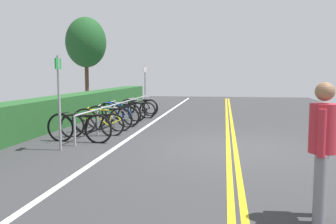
# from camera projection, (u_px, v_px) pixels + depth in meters

# --- Properties ---
(ground_plane) EXTENTS (38.09, 11.69, 0.05)m
(ground_plane) POSITION_uv_depth(u_px,v_px,m) (232.00, 149.00, 8.57)
(ground_plane) COLOR #353538
(centre_line_yellow_inner) EXTENTS (34.28, 0.10, 0.00)m
(centre_line_yellow_inner) POSITION_uv_depth(u_px,v_px,m) (235.00, 148.00, 8.56)
(centre_line_yellow_inner) COLOR gold
(centre_line_yellow_inner) RESTS_ON ground_plane
(centre_line_yellow_outer) EXTENTS (34.28, 0.10, 0.00)m
(centre_line_yellow_outer) POSITION_uv_depth(u_px,v_px,m) (228.00, 148.00, 8.58)
(centre_line_yellow_outer) COLOR gold
(centre_line_yellow_outer) RESTS_ON ground_plane
(bike_lane_stripe_white) EXTENTS (34.28, 0.12, 0.00)m
(bike_lane_stripe_white) POSITION_uv_depth(u_px,v_px,m) (121.00, 144.00, 8.99)
(bike_lane_stripe_white) COLOR white
(bike_lane_stripe_white) RESTS_ON ground_plane
(bike_rack) EXTENTS (7.95, 0.05, 0.75)m
(bike_rack) POSITION_uv_depth(u_px,v_px,m) (121.00, 107.00, 12.60)
(bike_rack) COLOR #9EA0A5
(bike_rack) RESTS_ON ground_plane
(bicycle_0) EXTENTS (0.46, 1.81, 0.78)m
(bicycle_0) POSITION_uv_depth(u_px,v_px,m) (79.00, 128.00, 9.24)
(bicycle_0) COLOR black
(bicycle_0) RESTS_ON ground_plane
(bicycle_1) EXTENTS (0.67, 1.70, 0.70)m
(bicycle_1) POSITION_uv_depth(u_px,v_px,m) (93.00, 125.00, 10.08)
(bicycle_1) COLOR black
(bicycle_1) RESTS_ON ground_plane
(bicycle_2) EXTENTS (0.69, 1.72, 0.77)m
(bicycle_2) POSITION_uv_depth(u_px,v_px,m) (103.00, 120.00, 10.90)
(bicycle_2) COLOR black
(bicycle_2) RESTS_ON ground_plane
(bicycle_3) EXTENTS (0.47, 1.75, 0.76)m
(bicycle_3) POSITION_uv_depth(u_px,v_px,m) (112.00, 116.00, 11.80)
(bicycle_3) COLOR black
(bicycle_3) RESTS_ON ground_plane
(bicycle_4) EXTENTS (0.62, 1.72, 0.78)m
(bicycle_4) POSITION_uv_depth(u_px,v_px,m) (119.00, 113.00, 12.60)
(bicycle_4) COLOR black
(bicycle_4) RESTS_ON ground_plane
(bicycle_5) EXTENTS (0.46, 1.75, 0.76)m
(bicycle_5) POSITION_uv_depth(u_px,v_px,m) (124.00, 111.00, 13.46)
(bicycle_5) COLOR black
(bicycle_5) RESTS_ON ground_plane
(bicycle_6) EXTENTS (0.46, 1.62, 0.69)m
(bicycle_6) POSITION_uv_depth(u_px,v_px,m) (135.00, 110.00, 14.24)
(bicycle_6) COLOR black
(bicycle_6) RESTS_ON ground_plane
(bicycle_7) EXTENTS (0.46, 1.69, 0.72)m
(bicycle_7) POSITION_uv_depth(u_px,v_px,m) (139.00, 107.00, 15.19)
(bicycle_7) COLOR black
(bicycle_7) RESTS_ON ground_plane
(bicycle_8) EXTENTS (0.57, 1.67, 0.68)m
(bicycle_8) POSITION_uv_depth(u_px,v_px,m) (140.00, 106.00, 15.99)
(bicycle_8) COLOR black
(bicycle_8) RESTS_ON ground_plane
(pedestrian) EXTENTS (0.47, 0.32, 1.65)m
(pedestrian) POSITION_uv_depth(u_px,v_px,m) (323.00, 142.00, 4.25)
(pedestrian) COLOR slate
(pedestrian) RESTS_ON ground_plane
(sign_post_near) EXTENTS (0.36, 0.08, 2.14)m
(sign_post_near) POSITION_uv_depth(u_px,v_px,m) (59.00, 94.00, 8.17)
(sign_post_near) COLOR gray
(sign_post_near) RESTS_ON ground_plane
(sign_post_far) EXTENTS (0.36, 0.06, 2.11)m
(sign_post_far) POSITION_uv_depth(u_px,v_px,m) (145.00, 84.00, 16.78)
(sign_post_far) COLOR gray
(sign_post_far) RESTS_ON ground_plane
(hedge_backdrop) EXTENTS (16.90, 0.95, 0.97)m
(hedge_backdrop) POSITION_uv_depth(u_px,v_px,m) (83.00, 105.00, 14.39)
(hedge_backdrop) COLOR #235626
(hedge_backdrop) RESTS_ON ground_plane
(tree_mid) EXTENTS (2.23, 2.23, 4.85)m
(tree_mid) POSITION_uv_depth(u_px,v_px,m) (86.00, 43.00, 20.11)
(tree_mid) COLOR #473323
(tree_mid) RESTS_ON ground_plane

